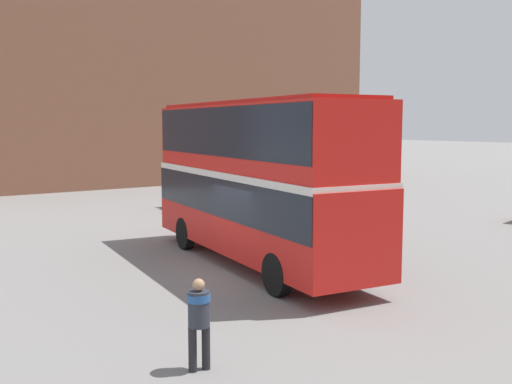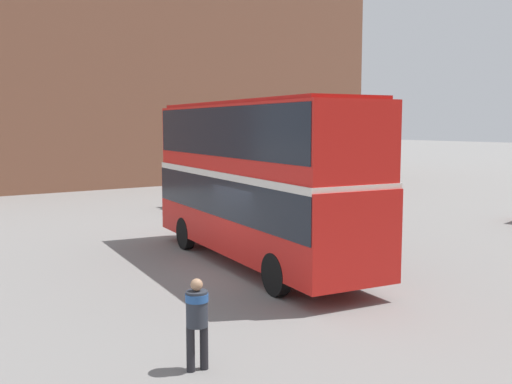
{
  "view_description": "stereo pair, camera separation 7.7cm",
  "coord_description": "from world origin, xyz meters",
  "views": [
    {
      "loc": [
        13.92,
        -9.4,
        4.25
      ],
      "look_at": [
        -0.78,
        0.94,
        2.22
      ],
      "focal_mm": 42.0,
      "sensor_mm": 36.0,
      "label": 1
    },
    {
      "loc": [
        13.96,
        -9.34,
        4.25
      ],
      "look_at": [
        -0.78,
        0.94,
        2.22
      ],
      "focal_mm": 42.0,
      "sensor_mm": 36.0,
      "label": 2
    }
  ],
  "objects": [
    {
      "name": "ground_plane",
      "position": [
        0.0,
        0.0,
        0.0
      ],
      "size": [
        240.0,
        240.0,
        0.0
      ],
      "primitive_type": "plane",
      "color": "gray"
    },
    {
      "name": "pedestrian_foreground",
      "position": [
        5.19,
        -4.46,
        1.0
      ],
      "size": [
        0.46,
        0.46,
        1.63
      ],
      "rotation": [
        0.0,
        0.0,
        2.98
      ],
      "color": "#232328",
      "rests_on": "ground_plane"
    },
    {
      "name": "double_decker_bus",
      "position": [
        -0.77,
        0.94,
        2.83
      ],
      "size": [
        10.5,
        3.86,
        4.93
      ],
      "rotation": [
        0.0,
        0.0,
        -0.13
      ],
      "color": "red",
      "rests_on": "ground_plane"
    },
    {
      "name": "parked_car_kerb_far",
      "position": [
        -11.84,
        5.31,
        0.79
      ],
      "size": [
        4.2,
        2.02,
        1.59
      ],
      "rotation": [
        0.0,
        0.0,
        0.04
      ],
      "color": "silver",
      "rests_on": "ground_plane"
    },
    {
      "name": "building_row_left",
      "position": [
        -28.68,
        9.22,
        8.61
      ],
      "size": [
        10.42,
        37.74,
        17.21
      ],
      "color": "brown",
      "rests_on": "ground_plane"
    }
  ]
}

